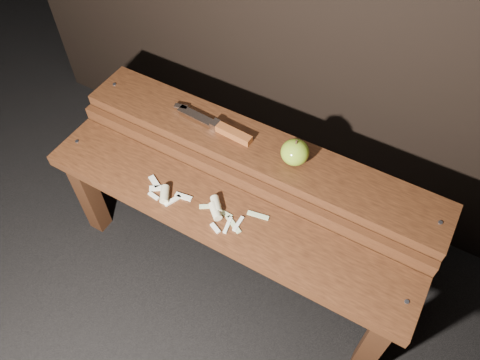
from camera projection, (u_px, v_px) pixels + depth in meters
The scene contains 6 objects.
ground at pixel (232, 265), 1.74m from camera, with size 60.00×60.00×0.00m, color black.
bench_front_tier at pixel (220, 227), 1.42m from camera, with size 1.20×0.20×0.42m.
bench_rear_tier at pixel (256, 164), 1.50m from camera, with size 1.20×0.21×0.50m.
apple at pixel (295, 152), 1.36m from camera, with size 0.08×0.08×0.09m.
knife at pixel (224, 129), 1.46m from camera, with size 0.30×0.05×0.03m.
apple_scraps at pixel (199, 204), 1.38m from camera, with size 0.40×0.13×0.03m.
Camera 1 is at (0.43, -0.69, 1.57)m, focal length 35.00 mm.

